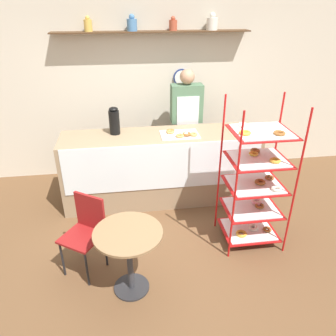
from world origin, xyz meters
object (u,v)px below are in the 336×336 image
at_px(person_worker, 186,123).
at_px(donut_tray_counter, 181,134).
at_px(coffee_carafe, 114,121).
at_px(cafe_table, 129,247).
at_px(cafe_chair, 86,227).
at_px(pastry_rack, 255,184).

bearing_deg(person_worker, donut_tray_counter, -107.84).
xyz_separation_m(coffee_carafe, donut_tray_counter, (0.87, -0.18, -0.16)).
bearing_deg(cafe_table, cafe_chair, 137.62).
xyz_separation_m(pastry_rack, coffee_carafe, (-1.57, 1.18, 0.42)).
bearing_deg(coffee_carafe, cafe_chair, -103.68).
height_order(pastry_rack, cafe_table, pastry_rack).
relative_size(cafe_table, cafe_chair, 0.84).
relative_size(pastry_rack, person_worker, 0.99).
xyz_separation_m(cafe_table, cafe_chair, (-0.43, 0.40, -0.01)).
relative_size(person_worker, cafe_table, 2.45).
bearing_deg(pastry_rack, coffee_carafe, 143.00).
relative_size(coffee_carafe, donut_tray_counter, 0.73).
bearing_deg(coffee_carafe, donut_tray_counter, -11.63).
distance_m(coffee_carafe, donut_tray_counter, 0.91).
height_order(cafe_chair, coffee_carafe, coffee_carafe).
height_order(person_worker, coffee_carafe, person_worker).
distance_m(person_worker, cafe_chair, 2.32).
bearing_deg(cafe_table, person_worker, 66.18).
height_order(pastry_rack, coffee_carafe, pastry_rack).
xyz_separation_m(cafe_table, donut_tray_counter, (0.78, 1.60, 0.49)).
relative_size(pastry_rack, cafe_table, 2.42).
height_order(pastry_rack, donut_tray_counter, pastry_rack).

